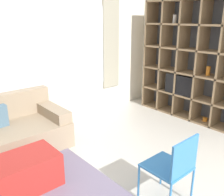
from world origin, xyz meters
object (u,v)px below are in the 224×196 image
at_px(shelving_unit, 192,62).
at_px(couch_main, 7,134).
at_px(ottoman, 24,173).
at_px(folding_chair, 174,165).

distance_m(shelving_unit, couch_main, 3.68).
relative_size(couch_main, ottoman, 2.11).
distance_m(shelving_unit, folding_chair, 2.91).
relative_size(shelving_unit, ottoman, 2.87).
xyz_separation_m(couch_main, ottoman, (-0.17, -1.05, -0.08)).
bearing_deg(folding_chair, couch_main, -68.26).
bearing_deg(ottoman, folding_chair, -50.08).
height_order(shelving_unit, ottoman, shelving_unit).
bearing_deg(folding_chair, ottoman, -50.08).
distance_m(couch_main, ottoman, 1.07).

